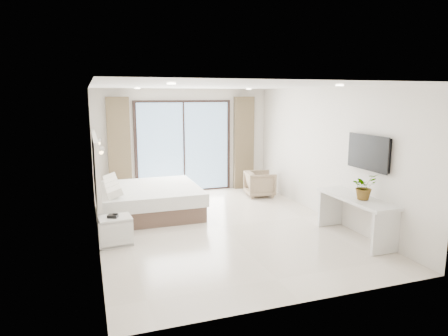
{
  "coord_description": "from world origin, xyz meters",
  "views": [
    {
      "loc": [
        -2.4,
        -7.09,
        2.52
      ],
      "look_at": [
        0.19,
        0.4,
        1.08
      ],
      "focal_mm": 32.0,
      "sensor_mm": 36.0,
      "label": 1
    }
  ],
  "objects": [
    {
      "name": "bed",
      "position": [
        -1.24,
        1.3,
        0.31
      ],
      "size": [
        2.14,
        2.03,
        0.74
      ],
      "color": "brown",
      "rests_on": "ground"
    },
    {
      "name": "phone",
      "position": [
        -2.06,
        -0.35,
        0.52
      ],
      "size": [
        0.2,
        0.18,
        0.05
      ],
      "primitive_type": "cube",
      "rotation": [
        0.0,
        0.0,
        -0.42
      ],
      "color": "black",
      "rests_on": "nightstand"
    },
    {
      "name": "nightstand",
      "position": [
        -2.02,
        -0.32,
        0.25
      ],
      "size": [
        0.57,
        0.48,
        0.49
      ],
      "rotation": [
        0.0,
        0.0,
        0.08
      ],
      "color": "silver",
      "rests_on": "ground"
    },
    {
      "name": "console_desk",
      "position": [
        2.04,
        -1.41,
        0.57
      ],
      "size": [
        0.53,
        1.71,
        0.77
      ],
      "color": "silver",
      "rests_on": "ground"
    },
    {
      "name": "armchair",
      "position": [
        1.7,
        1.96,
        0.35
      ],
      "size": [
        0.73,
        0.77,
        0.7
      ],
      "primitive_type": "imported",
      "rotation": [
        0.0,
        0.0,
        1.42
      ],
      "color": "#958061",
      "rests_on": "ground"
    },
    {
      "name": "ground",
      "position": [
        0.0,
        0.0,
        0.0
      ],
      "size": [
        6.2,
        6.2,
        0.0
      ],
      "primitive_type": "plane",
      "color": "beige",
      "rests_on": "ground"
    },
    {
      "name": "room_shell",
      "position": [
        -0.2,
        0.86,
        1.58
      ],
      "size": [
        4.62,
        6.22,
        2.72
      ],
      "color": "silver",
      "rests_on": "ground"
    },
    {
      "name": "plant",
      "position": [
        2.04,
        -1.59,
        0.95
      ],
      "size": [
        0.45,
        0.49,
        0.35
      ],
      "primitive_type": "imported",
      "rotation": [
        0.0,
        0.0,
        0.11
      ],
      "color": "#33662D",
      "rests_on": "console_desk"
    }
  ]
}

